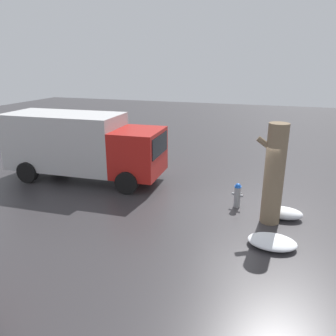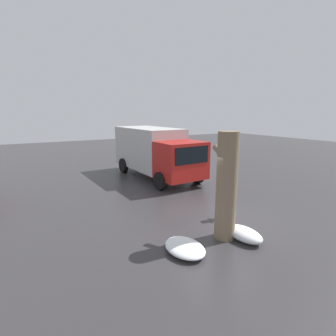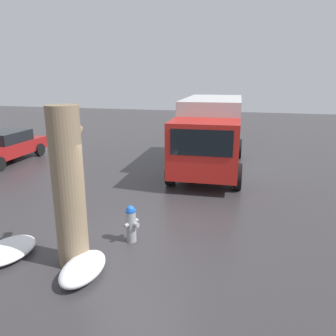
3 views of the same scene
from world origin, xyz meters
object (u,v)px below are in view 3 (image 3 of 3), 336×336
at_px(tree_trunk, 69,188).
at_px(parked_car, 3,146).
at_px(fire_hydrant, 131,223).
at_px(delivery_truck, 211,131).

xyz_separation_m(tree_trunk, parked_car, (6.74, 7.36, -0.92)).
bearing_deg(tree_trunk, fire_hydrant, -35.84).
height_order(fire_hydrant, tree_trunk, tree_trunk).
distance_m(fire_hydrant, tree_trunk, 1.83).
bearing_deg(parked_car, tree_trunk, 136.16).
bearing_deg(delivery_truck, tree_trunk, 75.30).
relative_size(tree_trunk, parked_car, 0.78).
relative_size(fire_hydrant, parked_car, 0.21).
bearing_deg(tree_trunk, parked_car, 47.50).
bearing_deg(tree_trunk, delivery_truck, -12.47).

